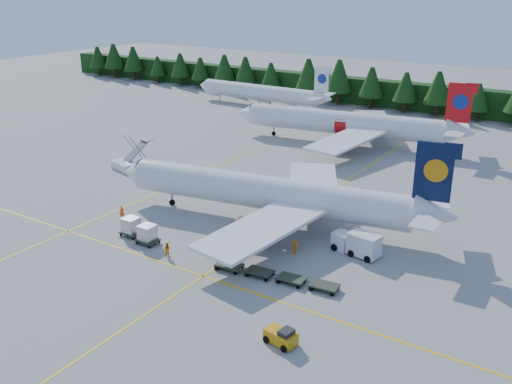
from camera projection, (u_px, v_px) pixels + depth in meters
The scene contains 16 objects.
ground at pixel (194, 241), 64.34m from camera, with size 320.00×320.00×0.00m, color #9A9A95.
taxi_stripe_a at pixel (204, 172), 87.22m from camera, with size 0.25×120.00×0.01m, color yellow.
taxi_stripe_b at pixel (321, 198), 77.05m from camera, with size 0.25×120.00×0.01m, color yellow.
taxi_stripe_cross at pixel (158, 261), 59.61m from camera, with size 80.00×0.25×0.01m, color yellow.
treeline_hedge at pixel (422, 97), 127.92m from camera, with size 220.00×4.00×6.00m, color black.
airliner_navy at pixel (261, 192), 68.63m from camera, with size 41.07×33.54×12.01m.
airliner_red at pixel (339, 123), 102.09m from camera, with size 41.59×33.98×12.14m.
airliner_far_left at pixel (255, 91), 133.51m from camera, with size 35.55×4.15×10.34m.
airstairs at pixel (126, 163), 88.64m from camera, with size 4.97×6.75×4.07m.
service_truck at pixel (356, 243), 60.86m from camera, with size 5.51×2.71×2.55m.
baggage_tug at pixel (281, 336), 45.81m from camera, with size 2.81×1.80×1.40m.
dolly_train at pixel (275, 275), 55.81m from camera, with size 12.77×3.39×0.16m.
uld_pair at pixel (139, 229), 64.18m from camera, with size 5.47×2.43×1.85m.
crew_a at pixel (122, 212), 69.98m from camera, with size 0.62×0.41×1.70m, color #E75404.
crew_b at pixel (167, 250), 60.38m from camera, with size 0.77×0.60×1.59m, color orange.
crew_c at pixel (295, 247), 60.94m from camera, with size 0.64×0.44×1.55m, color #F56705.
Camera 1 is at (37.57, -45.29, 27.51)m, focal length 40.00 mm.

